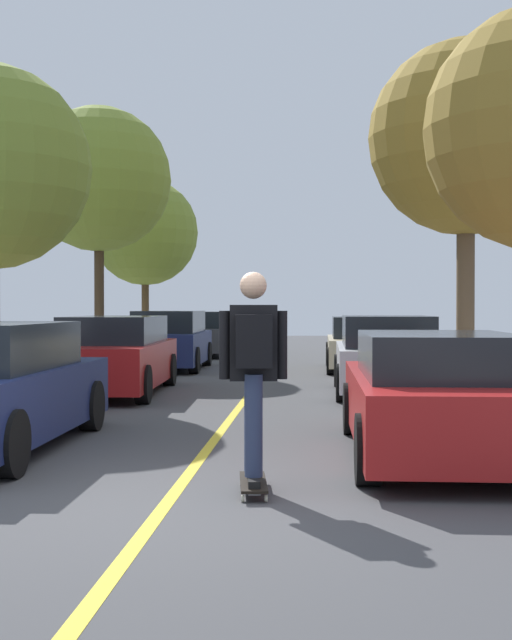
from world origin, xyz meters
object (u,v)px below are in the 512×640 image
(parked_car_left_far, at_px, (170,341))
(skateboarder, at_px, (253,362))
(parked_car_right_far, at_px, (366,344))
(street_tree_right_near, at_px, (466,139))
(parked_car_right_nearest, at_px, (436,396))
(street_tree_left_far, at_px, (145,232))
(parked_car_left_farthest, at_px, (202,334))
(parked_car_right_near, at_px, (386,356))
(parked_car_left_near, at_px, (114,355))
(street_tree_left_near, at_px, (99,180))
(skateboard, at_px, (253,483))

(parked_car_left_far, distance_m, skateboarder, 14.55)
(parked_car_right_far, relative_size, street_tree_right_near, 0.61)
(parked_car_right_nearest, xyz_separation_m, street_tree_left_far, (-7.04, 19.78, 3.46))
(parked_car_left_farthest, relative_size, parked_car_right_far, 1.00)
(parked_car_right_nearest, distance_m, parked_car_right_near, 6.49)
(parked_car_left_near, relative_size, street_tree_left_far, 0.82)
(parked_car_left_near, height_order, parked_car_right_far, parked_car_left_near)
(parked_car_right_nearest, relative_size, street_tree_left_near, 0.66)
(skateboarder, bearing_deg, parked_car_right_nearest, 46.61)
(parked_car_left_near, height_order, skateboard, parked_car_left_near)
(parked_car_left_far, bearing_deg, street_tree_right_near, -14.19)
(parked_car_left_far, bearing_deg, parked_car_right_nearest, -68.16)
(parked_car_right_nearest, height_order, skateboard, parked_car_right_nearest)
(parked_car_left_far, bearing_deg, parked_car_right_far, 1.62)
(parked_car_right_nearest, bearing_deg, street_tree_left_far, 109.60)
(parked_car_left_farthest, distance_m, parked_car_right_near, 12.90)
(parked_car_right_near, distance_m, street_tree_left_far, 15.42)
(parked_car_right_near, bearing_deg, street_tree_left_near, 135.06)
(parked_car_left_farthest, bearing_deg, skateboard, -81.22)
(parked_car_left_near, relative_size, parked_car_right_near, 1.13)
(street_tree_left_far, xyz_separation_m, skateboarder, (5.25, -21.68, -3.00))
(parked_car_right_near, distance_m, street_tree_right_near, 6.52)
(parked_car_right_nearest, bearing_deg, parked_car_right_near, 90.01)
(parked_car_left_farthest, bearing_deg, parked_car_right_far, -50.47)
(street_tree_left_near, relative_size, skateboarder, 3.82)
(parked_car_right_near, height_order, parked_car_right_far, parked_car_right_near)
(parked_car_left_near, xyz_separation_m, parked_car_right_near, (4.93, 0.18, 0.00))
(parked_car_right_nearest, bearing_deg, skateboarder, -133.39)
(parked_car_right_far, distance_m, street_tree_left_near, 8.34)
(skateboard, xyz_separation_m, skateboarder, (0.00, -0.03, 1.03))
(parked_car_right_near, relative_size, skateboarder, 2.36)
(parked_car_right_far, xyz_separation_m, street_tree_right_near, (2.11, -1.92, 4.71))
(street_tree_right_near, bearing_deg, parked_car_left_farthest, 131.74)
(parked_car_left_near, bearing_deg, street_tree_left_far, 98.91)
(parked_car_left_far, xyz_separation_m, parked_car_right_far, (4.93, 0.14, -0.08))
(parked_car_right_far, height_order, skateboarder, skateboarder)
(parked_car_right_near, bearing_deg, street_tree_right_near, 62.31)
(parked_car_right_far, distance_m, street_tree_right_near, 5.51)
(parked_car_left_far, xyz_separation_m, skateboard, (3.13, -14.17, -0.64))
(street_tree_left_far, xyz_separation_m, street_tree_right_near, (9.16, -9.26, 1.25))
(parked_car_left_farthest, relative_size, street_tree_left_near, 0.67)
(parked_car_right_far, height_order, street_tree_left_near, street_tree_left_near)
(parked_car_left_far, height_order, parked_car_right_nearest, parked_car_left_far)
(parked_car_left_near, height_order, street_tree_right_near, street_tree_right_near)
(parked_car_right_near, relative_size, parked_car_right_far, 0.93)
(parked_car_left_farthest, xyz_separation_m, skateboard, (3.13, -20.29, -0.62))
(parked_car_left_near, xyz_separation_m, parked_car_right_nearest, (4.93, -6.31, -0.05))
(street_tree_left_far, bearing_deg, skateboard, -76.38)
(parked_car_right_near, bearing_deg, parked_car_left_near, -177.89)
(parked_car_left_near, xyz_separation_m, parked_car_left_far, (0.00, 5.99, 0.03))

